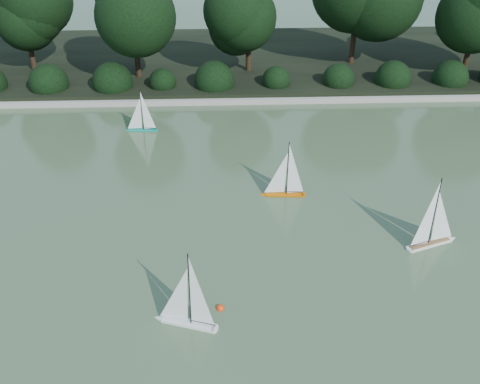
# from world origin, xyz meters

# --- Properties ---
(ground) EXTENTS (80.00, 80.00, 0.00)m
(ground) POSITION_xyz_m (0.00, 0.00, 0.00)
(ground) COLOR #31482B
(ground) RESTS_ON ground
(pond_coping) EXTENTS (40.00, 0.35, 0.18)m
(pond_coping) POSITION_xyz_m (0.00, 9.00, 0.09)
(pond_coping) COLOR gray
(pond_coping) RESTS_ON ground
(far_bank) EXTENTS (40.00, 8.00, 0.30)m
(far_bank) POSITION_xyz_m (0.00, 13.00, 0.15)
(far_bank) COLOR black
(far_bank) RESTS_ON ground
(tree_line) EXTENTS (26.31, 3.93, 4.39)m
(tree_line) POSITION_xyz_m (1.23, 11.44, 2.64)
(tree_line) COLOR black
(tree_line) RESTS_ON ground
(shrub_hedge) EXTENTS (29.10, 1.10, 1.10)m
(shrub_hedge) POSITION_xyz_m (0.00, 9.90, 0.45)
(shrub_hedge) COLOR black
(shrub_hedge) RESTS_ON ground
(sailboat_white_a) EXTENTS (1.22, 0.54, 1.68)m
(sailboat_white_a) POSITION_xyz_m (-0.80, -0.97, 0.26)
(sailboat_white_a) COLOR silver
(sailboat_white_a) RESTS_ON ground
(sailboat_white_b) EXTENTS (1.27, 0.60, 1.76)m
(sailboat_white_b) POSITION_xyz_m (4.48, 1.15, 0.27)
(sailboat_white_b) COLOR white
(sailboat_white_b) RESTS_ON ground
(sailboat_orange) EXTENTS (1.15, 0.25, 1.56)m
(sailboat_orange) POSITION_xyz_m (1.39, 3.22, 0.25)
(sailboat_orange) COLOR #CB5D02
(sailboat_orange) RESTS_ON ground
(sailboat_teal) EXTENTS (1.04, 0.24, 1.41)m
(sailboat_teal) POSITION_xyz_m (-2.52, 7.00, 0.22)
(sailboat_teal) COLOR #118673
(sailboat_teal) RESTS_ON ground
(race_buoy) EXTENTS (0.16, 0.16, 0.16)m
(race_buoy) POSITION_xyz_m (-0.14, -0.63, 0.00)
(race_buoy) COLOR #EA380C
(race_buoy) RESTS_ON ground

